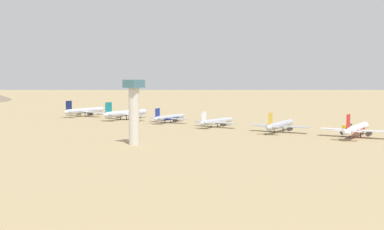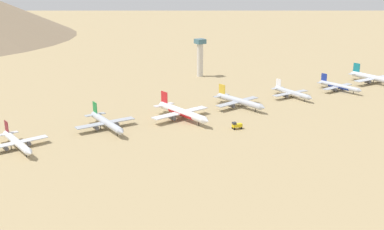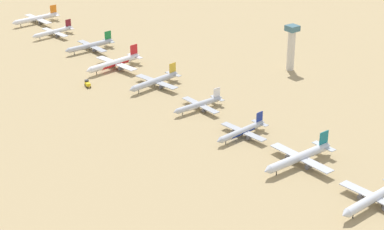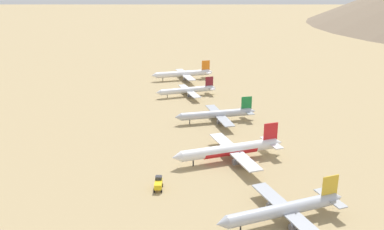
{
  "view_description": "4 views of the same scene",
  "coord_description": "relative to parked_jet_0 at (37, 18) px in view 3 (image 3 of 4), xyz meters",
  "views": [
    {
      "loc": [
        -255.15,
        -143.2,
        32.68
      ],
      "look_at": [
        4.21,
        67.69,
        5.82
      ],
      "focal_mm": 49.47,
      "sensor_mm": 36.0,
      "label": 1
    },
    {
      "loc": [
        215.52,
        -159.21,
        78.14
      ],
      "look_at": [
        8.89,
        -36.81,
        3.61
      ],
      "focal_mm": 42.85,
      "sensor_mm": 36.0,
      "label": 2
    },
    {
      "loc": [
        204.99,
        318.09,
        149.67
      ],
      "look_at": [
        10.43,
        53.46,
        3.16
      ],
      "focal_mm": 62.95,
      "sensor_mm": 36.0,
      "label": 3
    },
    {
      "loc": [
        43.23,
        93.7,
        65.13
      ],
      "look_at": [
        9.45,
        -85.27,
        3.2
      ],
      "focal_mm": 38.21,
      "sensor_mm": 36.0,
      "label": 4
    }
  ],
  "objects": [
    {
      "name": "ground_plane",
      "position": [
        0.34,
        167.04,
        -4.09
      ],
      "size": [
        2017.04,
        2017.04,
        0.0
      ],
      "primitive_type": "plane",
      "color": "tan"
    },
    {
      "name": "parked_jet_0",
      "position": [
        0.0,
        0.0,
        0.0
      ],
      "size": [
        42.13,
        34.3,
        12.15
      ],
      "color": "white",
      "rests_on": "ground"
    },
    {
      "name": "parked_jet_1",
      "position": [
        4.24,
        39.01,
        -0.58
      ],
      "size": [
        36.15,
        29.51,
        10.43
      ],
      "color": "silver",
      "rests_on": "ground"
    },
    {
      "name": "parked_jet_2",
      "position": [
        -1.73,
        84.71,
        -0.24
      ],
      "size": [
        39.62,
        32.18,
        11.42
      ],
      "color": "#B2B7C1",
      "rests_on": "ground"
    },
    {
      "name": "parked_jet_3",
      "position": [
        3.64,
        126.88,
        0.18
      ],
      "size": [
        44.42,
        36.29,
        12.83
      ],
      "color": "white",
      "rests_on": "ground"
    },
    {
      "name": "parked_jet_4",
      "position": [
        0.05,
        168.7,
        -0.17
      ],
      "size": [
        40.25,
        32.94,
        11.65
      ],
      "color": "#B2B7C1",
      "rests_on": "ground"
    },
    {
      "name": "parked_jet_5",
      "position": [
        -0.45,
        211.81,
        -0.74
      ],
      "size": [
        34.89,
        28.31,
        10.07
      ],
      "color": "#B2B7C1",
      "rests_on": "ground"
    },
    {
      "name": "parked_jet_6",
      "position": [
        2.65,
        252.32,
        -0.71
      ],
      "size": [
        35.22,
        28.71,
        10.16
      ],
      "color": "#B2B7C1",
      "rests_on": "ground"
    },
    {
      "name": "parked_jet_7",
      "position": [
        0.58,
        291.19,
        0.23
      ],
      "size": [
        44.41,
        36.03,
        12.82
      ],
      "color": "silver",
      "rests_on": "ground"
    },
    {
      "name": "parked_jet_8",
      "position": [
        0.69,
        335.4,
        0.05
      ],
      "size": [
        42.67,
        34.72,
        12.3
      ],
      "color": "silver",
      "rests_on": "ground"
    },
    {
      "name": "service_truck",
      "position": [
        32.47,
        143.63,
        -2.01
      ],
      "size": [
        3.56,
        5.54,
        3.9
      ],
      "color": "yellow",
      "rests_on": "ground"
    },
    {
      "name": "control_tower",
      "position": [
        -86.68,
        194.35,
        12.38
      ],
      "size": [
        7.2,
        7.2,
        29.51
      ],
      "color": "beige",
      "rests_on": "ground"
    }
  ]
}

